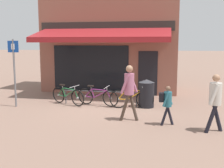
{
  "coord_description": "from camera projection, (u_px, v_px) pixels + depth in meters",
  "views": [
    {
      "loc": [
        2.42,
        -10.47,
        2.49
      ],
      "look_at": [
        0.54,
        -0.93,
        1.05
      ],
      "focal_mm": 45.0,
      "sensor_mm": 36.0,
      "label": 1
    }
  ],
  "objects": [
    {
      "name": "ground_plane",
      "position": [
        103.0,
        107.0,
        10.99
      ],
      "size": [
        160.0,
        160.0,
        0.0
      ],
      "primitive_type": "plane",
      "color": "#846656"
    },
    {
      "name": "shop_front",
      "position": [
        112.0,
        29.0,
        14.72
      ],
      "size": [
        6.79,
        4.97,
        6.43
      ],
      "color": "#8E5647",
      "rests_on": "ground_plane"
    },
    {
      "name": "bike_rack_rail",
      "position": [
        100.0,
        94.0,
        11.23
      ],
      "size": [
        3.02,
        0.04,
        0.57
      ],
      "color": "#47494F",
      "rests_on": "ground_plane"
    },
    {
      "name": "bicycle_green",
      "position": [
        68.0,
        96.0,
        11.32
      ],
      "size": [
        1.63,
        0.89,
        0.82
      ],
      "rotation": [
        0.08,
        0.0,
        -0.45
      ],
      "color": "black",
      "rests_on": "ground_plane"
    },
    {
      "name": "bicycle_purple",
      "position": [
        97.0,
        97.0,
        11.11
      ],
      "size": [
        1.77,
        0.69,
        0.84
      ],
      "rotation": [
        0.14,
        0.0,
        -0.23
      ],
      "color": "black",
      "rests_on": "ground_plane"
    },
    {
      "name": "bicycle_orange",
      "position": [
        132.0,
        98.0,
        10.75
      ],
      "size": [
        1.7,
        0.57,
        0.85
      ],
      "rotation": [
        -0.13,
        0.0,
        0.15
      ],
      "color": "black",
      "rests_on": "ground_plane"
    },
    {
      "name": "pedestrian_adult",
      "position": [
        129.0,
        86.0,
        8.89
      ],
      "size": [
        0.62,
        0.44,
        1.8
      ],
      "rotation": [
        0.0,
        0.0,
        -0.12
      ],
      "color": "#47382D",
      "rests_on": "ground_plane"
    },
    {
      "name": "pedestrian_child",
      "position": [
        167.0,
        101.0,
        8.44
      ],
      "size": [
        0.47,
        0.41,
        1.22
      ],
      "rotation": [
        0.0,
        0.0,
        0.05
      ],
      "color": "black",
      "rests_on": "ground_plane"
    },
    {
      "name": "pedestrian_second_adult",
      "position": [
        215.0,
        97.0,
        7.75
      ],
      "size": [
        0.54,
        0.59,
        1.65
      ],
      "rotation": [
        0.0,
        0.0,
        0.13
      ],
      "color": "black",
      "rests_on": "ground_plane"
    },
    {
      "name": "litter_bin",
      "position": [
        146.0,
        93.0,
        10.85
      ],
      "size": [
        0.62,
        0.62,
        1.09
      ],
      "color": "black",
      "rests_on": "ground_plane"
    },
    {
      "name": "parking_sign",
      "position": [
        14.0,
        66.0,
        10.8
      ],
      "size": [
        0.44,
        0.07,
        2.62
      ],
      "color": "slate",
      "rests_on": "ground_plane"
    }
  ]
}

